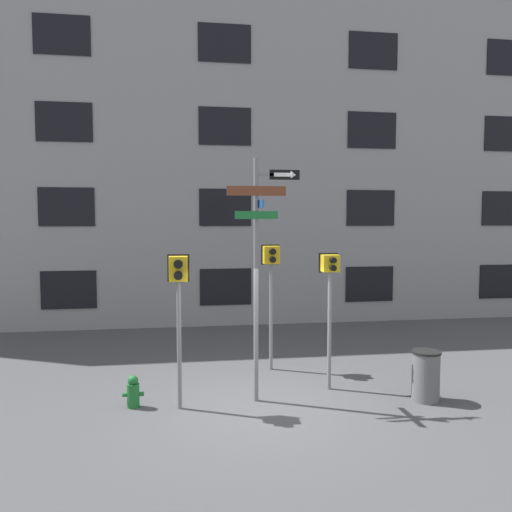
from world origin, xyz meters
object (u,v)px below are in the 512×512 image
(pedestrian_signal_across, at_px, (271,271))
(fire_hydrant, at_px, (133,392))
(street_sign_pole, at_px, (259,257))
(pedestrian_signal_left, at_px, (178,287))
(pedestrian_signal_right, at_px, (330,284))
(trash_bin, at_px, (426,376))

(pedestrian_signal_across, height_order, fire_hydrant, pedestrian_signal_across)
(street_sign_pole, distance_m, pedestrian_signal_left, 1.57)
(pedestrian_signal_left, relative_size, fire_hydrant, 4.72)
(pedestrian_signal_left, relative_size, pedestrian_signal_across, 0.98)
(pedestrian_signal_left, height_order, pedestrian_signal_across, pedestrian_signal_across)
(pedestrian_signal_left, distance_m, fire_hydrant, 2.10)
(pedestrian_signal_right, bearing_deg, pedestrian_signal_across, 122.15)
(street_sign_pole, bearing_deg, fire_hydrant, 179.86)
(fire_hydrant, bearing_deg, trash_bin, -4.82)
(fire_hydrant, bearing_deg, pedestrian_signal_right, 6.50)
(pedestrian_signal_left, distance_m, pedestrian_signal_across, 2.92)
(street_sign_pole, distance_m, trash_bin, 3.85)
(street_sign_pole, bearing_deg, pedestrian_signal_right, 16.42)
(pedestrian_signal_right, bearing_deg, fire_hydrant, -173.50)
(street_sign_pole, height_order, pedestrian_signal_left, street_sign_pole)
(street_sign_pole, height_order, pedestrian_signal_right, street_sign_pole)
(pedestrian_signal_left, distance_m, trash_bin, 4.89)
(pedestrian_signal_left, xyz_separation_m, pedestrian_signal_across, (2.04, 2.09, 0.04))
(street_sign_pole, height_order, trash_bin, street_sign_pole)
(pedestrian_signal_across, distance_m, trash_bin, 3.88)
(fire_hydrant, relative_size, trash_bin, 0.62)
(pedestrian_signal_left, height_order, pedestrian_signal_right, pedestrian_signal_left)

